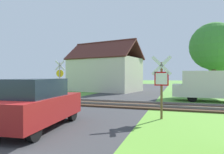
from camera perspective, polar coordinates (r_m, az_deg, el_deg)
name	(u,v)px	position (r m, az deg, el deg)	size (l,w,h in m)	color
road_asphalt	(42,126)	(8.13, -19.43, -13.07)	(6.70, 80.00, 0.01)	#38383A
rail_track	(100,103)	(13.37, -3.38, -7.51)	(60.00, 2.60, 0.22)	#422D1E
stop_sign_near	(162,82)	(8.93, 13.96, -1.50)	(0.88, 0.14, 2.77)	brown
crossing_sign_far	(60,75)	(17.52, -14.70, 0.45)	(0.86, 0.22, 3.22)	#9E9EA5
house	(105,73)	(24.78, -2.14, 1.01)	(9.54, 7.18, 6.18)	beige
tree_far	(223,57)	(27.33, 29.21, 5.02)	(4.47, 4.47, 6.38)	#513823
tree_right	(214,46)	(21.37, 27.08, 7.79)	(4.46, 4.46, 6.91)	#513823
mail_truck	(210,85)	(16.28, 26.25, -1.97)	(4.95, 2.03, 2.24)	silver
parked_car	(38,104)	(7.64, -20.36, -7.13)	(2.03, 4.14, 1.78)	maroon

